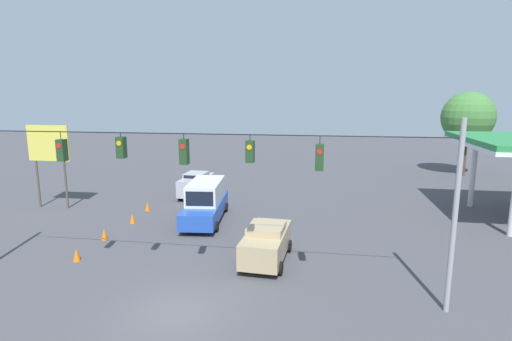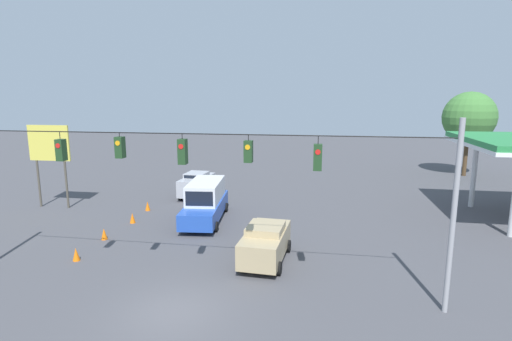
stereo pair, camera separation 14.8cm
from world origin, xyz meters
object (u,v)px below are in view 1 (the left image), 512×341
roadside_billboard (49,150)px  tree_horizon_left (468,117)px  traffic_cone_second (104,234)px  box_truck_blue_withflow_mid (206,201)px  traffic_cone_fourth (147,206)px  traffic_cone_nearest (77,255)px  sedan_silver_withflow_far (197,184)px  sedan_tan_crossing_near (266,242)px  traffic_cone_third (132,218)px  overhead_signal_span (186,180)px

roadside_billboard → tree_horizon_left: (-34.14, -17.41, 1.65)m
traffic_cone_second → tree_horizon_left: size_ratio=0.08×
box_truck_blue_withflow_mid → roadside_billboard: bearing=-5.8°
traffic_cone_second → traffic_cone_fourth: size_ratio=1.00×
traffic_cone_nearest → tree_horizon_left: size_ratio=0.08×
traffic_cone_fourth → roadside_billboard: size_ratio=0.11×
box_truck_blue_withflow_mid → sedan_silver_withflow_far: bearing=-67.5°
sedan_tan_crossing_near → sedan_silver_withflow_far: size_ratio=1.04×
box_truck_blue_withflow_mid → traffic_cone_third: box_truck_blue_withflow_mid is taller
sedan_tan_crossing_near → traffic_cone_nearest: 9.57m
sedan_tan_crossing_near → sedan_silver_withflow_far: 14.01m
overhead_signal_span → traffic_cone_second: (6.80, -5.15, -4.53)m
box_truck_blue_withflow_mid → traffic_cone_third: size_ratio=10.04×
traffic_cone_nearest → traffic_cone_third: same height
traffic_cone_fourth → sedan_tan_crossing_near: bearing=142.2°
traffic_cone_third → traffic_cone_fourth: (0.22, -2.84, 0.00)m
traffic_cone_nearest → tree_horizon_left: (-26.74, -26.08, 5.65)m
traffic_cone_second → sedan_tan_crossing_near: bearing=171.0°
box_truck_blue_withflow_mid → sedan_tan_crossing_near: box_truck_blue_withflow_mid is taller
overhead_signal_span → traffic_cone_nearest: bearing=-18.0°
box_truck_blue_withflow_mid → traffic_cone_second: box_truck_blue_withflow_mid is taller
traffic_cone_second → traffic_cone_fourth: (0.00, -5.94, 0.00)m
sedan_silver_withflow_far → traffic_cone_nearest: bearing=81.1°
overhead_signal_span → sedan_tan_crossing_near: size_ratio=4.62×
sedan_tan_crossing_near → traffic_cone_fourth: size_ratio=6.79×
sedan_tan_crossing_near → tree_horizon_left: 30.49m
sedan_tan_crossing_near → tree_horizon_left: bearing=-125.1°
sedan_silver_withflow_far → roadside_billboard: roadside_billboard is taller
sedan_tan_crossing_near → traffic_cone_third: size_ratio=6.79×
overhead_signal_span → sedan_tan_crossing_near: (-2.82, -3.63, -3.87)m
sedan_silver_withflow_far → traffic_cone_third: size_ratio=6.51×
sedan_tan_crossing_near → sedan_silver_withflow_far: sedan_silver_withflow_far is taller
overhead_signal_span → traffic_cone_nearest: 8.30m
sedan_silver_withflow_far → tree_horizon_left: (-24.63, -12.66, 4.94)m
sedan_tan_crossing_near → sedan_silver_withflow_far: (7.32, -11.94, 0.05)m
sedan_silver_withflow_far → traffic_cone_nearest: 13.61m
overhead_signal_span → sedan_tan_crossing_near: bearing=-127.8°
box_truck_blue_withflow_mid → tree_horizon_left: (-22.15, -18.63, 4.68)m
traffic_cone_fourth → roadside_billboard: roadside_billboard is taller
traffic_cone_fourth → roadside_billboard: (7.21, 0.27, 4.00)m
overhead_signal_span → traffic_cone_second: 9.65m
box_truck_blue_withflow_mid → roadside_billboard: roadside_billboard is taller
sedan_silver_withflow_far → tree_horizon_left: bearing=-152.8°
overhead_signal_span → sedan_silver_withflow_far: 16.66m
sedan_tan_crossing_near → roadside_billboard: 18.60m
traffic_cone_second → traffic_cone_fourth: bearing=-90.0°
tree_horizon_left → traffic_cone_third: bearing=36.8°
traffic_cone_second → traffic_cone_third: (-0.22, -3.10, 0.00)m
box_truck_blue_withflow_mid → tree_horizon_left: tree_horizon_left is taller
sedan_silver_withflow_far → roadside_billboard: bearing=26.5°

